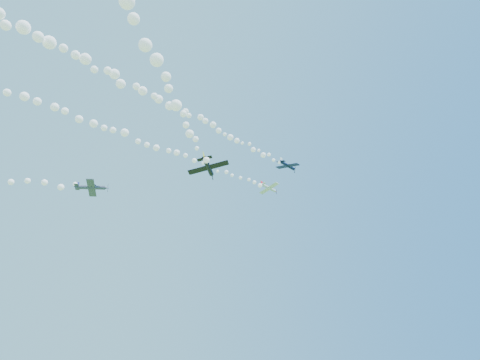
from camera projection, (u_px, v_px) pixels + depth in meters
name	position (u px, v px, depth m)	size (l,w,h in m)	color
plane_white	(269.00, 188.00, 110.83)	(6.22, 6.47, 2.48)	silver
smoke_trail_white	(142.00, 141.00, 86.86)	(70.49, 27.03, 2.72)	white
plane_navy	(288.00, 166.00, 96.32)	(6.04, 6.36, 2.08)	#0B1334
smoke_trail_navy	(172.00, 106.00, 73.60)	(59.90, 28.08, 2.49)	white
plane_grey	(91.00, 187.00, 82.81)	(6.87, 7.24, 1.84)	#3B3F56
plane_black	(208.00, 167.00, 69.46)	(6.83, 6.50, 2.37)	black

